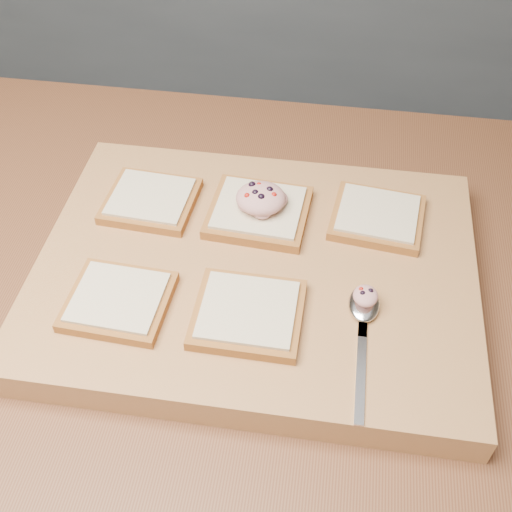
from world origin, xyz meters
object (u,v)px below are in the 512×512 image
Objects in this scene: cutting_board at (256,273)px; tuna_salad_dollop at (261,198)px; spoon at (364,313)px; bread_far_center at (259,211)px.

tuna_salad_dollop is (-0.01, 0.08, 0.06)m from cutting_board.
tuna_salad_dollop is 0.21m from spoon.
tuna_salad_dollop is (0.00, -0.00, 0.03)m from bread_far_center.
cutting_board is at bearing -83.86° from bread_far_center.
spoon is at bearing -25.90° from cutting_board.
tuna_salad_dollop is at bearing 94.30° from cutting_board.
bread_far_center is at bearing 134.22° from spoon.
bread_far_center is 0.74× the size of spoon.
spoon is at bearing -45.78° from bread_far_center.
cutting_board is at bearing -85.70° from tuna_salad_dollop.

